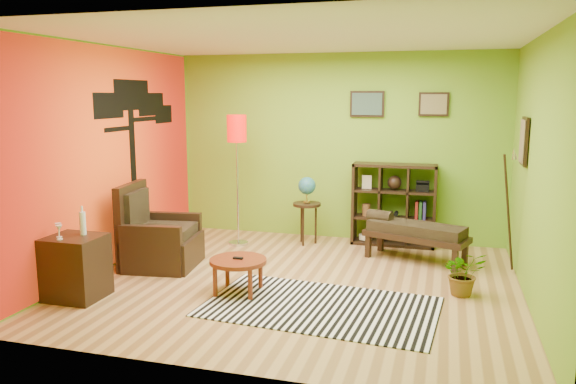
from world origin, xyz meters
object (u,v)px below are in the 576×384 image
(side_cabinet, at_px, (76,267))
(globe_table, at_px, (307,193))
(bench, at_px, (413,231))
(armchair, at_px, (157,241))
(potted_plant, at_px, (463,278))
(cube_shelf, at_px, (395,205))
(floor_lamp, at_px, (237,140))
(coffee_table, at_px, (238,264))

(side_cabinet, bearing_deg, globe_table, 56.95)
(side_cabinet, height_order, bench, side_cabinet)
(side_cabinet, bearing_deg, armchair, 78.07)
(potted_plant, bearing_deg, cube_shelf, 115.80)
(side_cabinet, distance_m, floor_lamp, 2.97)
(potted_plant, bearing_deg, side_cabinet, -163.08)
(floor_lamp, xyz_separation_m, potted_plant, (3.15, -1.33, -1.34))
(coffee_table, xyz_separation_m, globe_table, (0.23, 2.24, 0.42))
(armchair, relative_size, bench, 0.75)
(floor_lamp, relative_size, globe_table, 1.90)
(globe_table, bearing_deg, bench, -16.17)
(side_cabinet, distance_m, globe_table, 3.45)
(armchair, height_order, bench, armchair)
(floor_lamp, bearing_deg, side_cabinet, -109.32)
(side_cabinet, height_order, potted_plant, side_cabinet)
(globe_table, xyz_separation_m, bench, (1.57, -0.45, -0.36))
(side_cabinet, height_order, globe_table, side_cabinet)
(bench, distance_m, potted_plant, 1.35)
(side_cabinet, xyz_separation_m, potted_plant, (4.05, 1.23, -0.15))
(coffee_table, relative_size, globe_table, 0.63)
(coffee_table, relative_size, floor_lamp, 0.33)
(coffee_table, bearing_deg, side_cabinet, -159.10)
(floor_lamp, relative_size, cube_shelf, 1.58)
(cube_shelf, bearing_deg, side_cabinet, -134.58)
(coffee_table, bearing_deg, potted_plant, 14.12)
(coffee_table, distance_m, globe_table, 2.29)
(floor_lamp, distance_m, cube_shelf, 2.48)
(coffee_table, height_order, bench, bench)
(side_cabinet, distance_m, bench, 4.20)
(potted_plant, bearing_deg, floor_lamp, 157.01)
(coffee_table, distance_m, floor_lamp, 2.40)
(floor_lamp, relative_size, bench, 1.33)
(globe_table, distance_m, potted_plant, 2.78)
(floor_lamp, bearing_deg, globe_table, 17.36)
(globe_table, height_order, cube_shelf, cube_shelf)
(bench, bearing_deg, potted_plant, -62.52)
(coffee_table, height_order, floor_lamp, floor_lamp)
(armchair, distance_m, bench, 3.36)
(floor_lamp, xyz_separation_m, cube_shelf, (2.21, 0.59, -0.94))
(bench, xyz_separation_m, potted_plant, (0.62, -1.18, -0.20))
(side_cabinet, relative_size, floor_lamp, 0.53)
(side_cabinet, bearing_deg, cube_shelf, 45.42)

